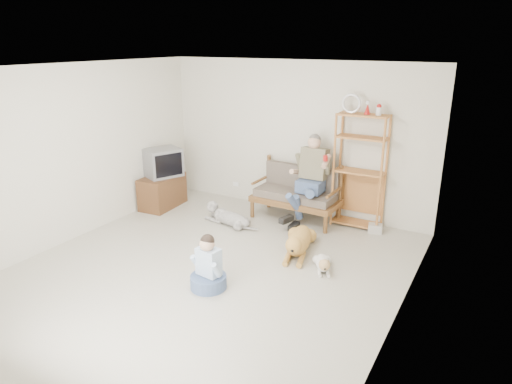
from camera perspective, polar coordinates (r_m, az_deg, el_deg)
The scene contains 17 objects.
floor at distance 6.40m, azimuth -5.87°, elevation -9.72°, with size 5.50×5.50×0.00m, color beige.
ceiling at distance 5.65m, azimuth -6.80°, elevation 15.17°, with size 5.50×5.50×0.00m, color white.
wall_back at distance 8.21m, azimuth 4.93°, elevation 6.74°, with size 5.00×5.00×0.00m, color beige.
wall_front at distance 4.13m, azimuth -29.14°, elevation -7.87°, with size 5.00×5.00×0.00m, color beige.
wall_left at distance 7.58m, azimuth -21.97°, elevation 4.46°, with size 5.50×5.50×0.00m, color beige.
wall_right at distance 4.93m, azimuth 18.13°, elevation -2.22°, with size 5.50×5.50×0.00m, color beige.
loveseat at distance 8.00m, azimuth 5.17°, elevation 0.01°, with size 1.52×0.74×0.95m.
man at distance 7.67m, azimuth 6.32°, elevation 0.86°, with size 0.58×0.83×1.35m.
etagere at distance 7.69m, azimuth 12.80°, elevation 2.65°, with size 0.85×0.37×2.21m.
book_stack at distance 7.77m, azimuth 14.68°, elevation -4.42°, with size 0.22×0.16×0.14m, color silver.
tv_stand at distance 8.77m, azimuth -11.65°, elevation 0.09°, with size 0.56×0.93×0.60m.
crt_tv at distance 8.62m, azimuth -11.57°, elevation 3.64°, with size 0.70×0.76×0.52m.
wall_outlet at distance 9.03m, azimuth -2.52°, elevation 1.00°, with size 0.12×0.02×0.08m, color white.
golden_retriever at distance 6.84m, azimuth 5.29°, elevation -6.20°, with size 0.56×1.32×0.41m.
shaggy_dog at distance 7.84m, azimuth -3.67°, elevation -3.06°, with size 1.15×0.39×0.34m.
terrier at distance 6.39m, azimuth 8.39°, elevation -8.86°, with size 0.37×0.60×0.24m.
child at distance 5.88m, azimuth -5.98°, elevation -9.53°, with size 0.47×0.47×0.74m.
Camera 1 is at (3.31, -4.57, 3.02)m, focal length 32.00 mm.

